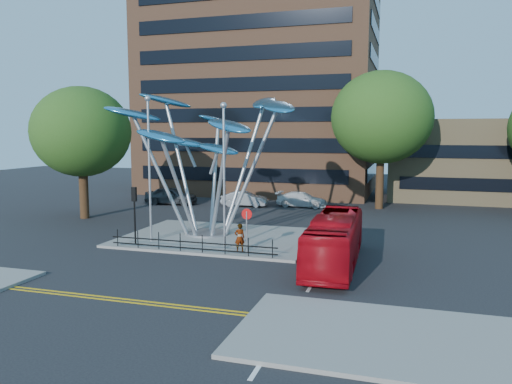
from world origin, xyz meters
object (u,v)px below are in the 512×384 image
(traffic_light_island, at_px, (134,203))
(parked_car_mid, at_px, (244,199))
(tree_right, at_px, (382,118))
(street_lamp_left, at_px, (149,156))
(parked_car_left, at_px, (171,196))
(no_entry_sign_island, at_px, (247,223))
(street_lamp_right, at_px, (224,162))
(leaf_sculpture, at_px, (207,131))
(red_bus, at_px, (335,240))
(tree_left, at_px, (81,132))
(pedestrian, at_px, (240,238))
(parked_car_right, at_px, (302,199))

(traffic_light_island, relative_size, parked_car_mid, 0.82)
(tree_right, relative_size, street_lamp_left, 1.38)
(street_lamp_left, xyz_separation_m, parked_car_left, (-6.41, 15.41, -4.53))
(street_lamp_left, xyz_separation_m, no_entry_sign_island, (6.50, -0.98, -3.54))
(traffic_light_island, relative_size, parked_car_left, 0.71)
(street_lamp_right, bearing_deg, leaf_sculpture, 124.91)
(leaf_sculpture, distance_m, red_bus, 11.73)
(tree_left, xyz_separation_m, traffic_light_island, (9.00, -7.50, -4.18))
(parked_car_mid, bearing_deg, tree_left, 128.19)
(street_lamp_left, relative_size, pedestrian, 5.50)
(leaf_sculpture, height_order, no_entry_sign_island, leaf_sculpture)
(street_lamp_left, relative_size, red_bus, 0.94)
(leaf_sculpture, height_order, street_lamp_right, leaf_sculpture)
(red_bus, height_order, pedestrian, red_bus)
(parked_car_right, bearing_deg, leaf_sculpture, 169.64)
(street_lamp_right, relative_size, parked_car_mid, 1.98)
(tree_right, height_order, traffic_light_island, tree_right)
(no_entry_sign_island, distance_m, parked_car_mid, 18.22)
(leaf_sculpture, bearing_deg, parked_car_right, 77.10)
(tree_right, bearing_deg, street_lamp_left, -124.05)
(leaf_sculpture, relative_size, street_lamp_right, 1.53)
(street_lamp_left, xyz_separation_m, pedestrian, (6.09, -1.00, -4.41))
(tree_right, bearing_deg, traffic_light_island, -123.69)
(street_lamp_right, distance_m, no_entry_sign_island, 3.64)
(leaf_sculpture, xyz_separation_m, parked_car_left, (-8.84, 12.23, -6.04))
(traffic_light_island, bearing_deg, parked_car_left, 109.80)
(street_lamp_left, bearing_deg, red_bus, -8.91)
(street_lamp_left, bearing_deg, pedestrian, -9.33)
(traffic_light_island, xyz_separation_m, red_bus, (11.98, -0.80, -1.31))
(pedestrian, bearing_deg, street_lamp_right, -56.40)
(tree_left, relative_size, pedestrian, 6.45)
(tree_left, xyz_separation_m, pedestrian, (15.59, -7.50, -5.84))
(tree_left, height_order, pedestrian, tree_left)
(street_lamp_left, bearing_deg, street_lamp_right, -5.71)
(red_bus, distance_m, parked_car_right, 20.15)
(tree_left, xyz_separation_m, leaf_sculpture, (11.93, -3.32, 0.08))
(tree_left, bearing_deg, red_bus, -21.58)
(street_lamp_right, bearing_deg, tree_left, 154.23)
(no_entry_sign_island, bearing_deg, leaf_sculpture, 134.33)
(tree_right, height_order, no_entry_sign_island, tree_right)
(pedestrian, distance_m, parked_car_mid, 18.07)
(red_bus, bearing_deg, parked_car_right, 104.62)
(parked_car_right, bearing_deg, tree_right, -79.09)
(tree_left, distance_m, no_entry_sign_island, 18.35)
(parked_car_left, bearing_deg, street_lamp_right, -149.47)
(pedestrian, xyz_separation_m, parked_car_right, (-0.37, 18.50, -0.27))
(pedestrian, bearing_deg, parked_car_mid, -104.01)
(tree_left, distance_m, traffic_light_island, 12.44)
(tree_left, xyz_separation_m, street_lamp_right, (14.50, -7.00, -1.70))
(tree_left, relative_size, parked_car_right, 2.21)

